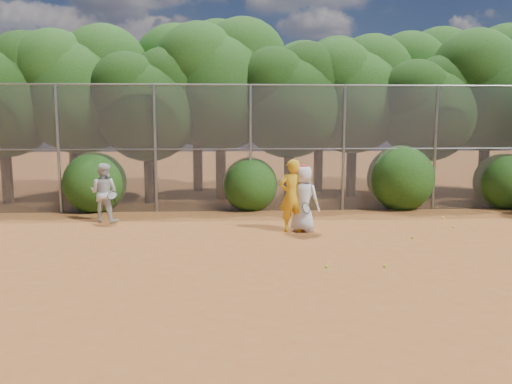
{
  "coord_description": "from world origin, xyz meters",
  "views": [
    {
      "loc": [
        -1.64,
        -9.87,
        2.82
      ],
      "look_at": [
        -1.0,
        2.5,
        1.1
      ],
      "focal_mm": 35.0,
      "sensor_mm": 36.0,
      "label": 1
    }
  ],
  "objects": [
    {
      "name": "ball_1",
      "position": [
        1.38,
        -0.5,
        0.03
      ],
      "size": [
        0.07,
        0.07,
        0.07
      ],
      "primitive_type": "sphere",
      "color": "#C0D426",
      "rests_on": "ground"
    },
    {
      "name": "tree_10",
      "position": [
        -2.93,
        11.05,
        4.63
      ],
      "size": [
        5.15,
        4.48,
        7.06
      ],
      "color": "black",
      "rests_on": "ground"
    },
    {
      "name": "ball_3",
      "position": [
        0.23,
        -0.49,
        0.03
      ],
      "size": [
        0.07,
        0.07,
        0.07
      ],
      "primitive_type": "sphere",
      "color": "#C0D426",
      "rests_on": "ground"
    },
    {
      "name": "bush_1",
      "position": [
        -1.0,
        6.3,
        0.9
      ],
      "size": [
        1.8,
        1.8,
        1.8
      ],
      "primitive_type": "sphere",
      "color": "#1B4310",
      "rests_on": "ground"
    },
    {
      "name": "tree_6",
      "position": [
        5.55,
        8.03,
        3.47
      ],
      "size": [
        3.86,
        3.36,
        5.29
      ],
      "color": "black",
      "rests_on": "ground"
    },
    {
      "name": "tree_11",
      "position": [
        2.06,
        10.64,
        4.16
      ],
      "size": [
        4.64,
        4.03,
        6.35
      ],
      "color": "black",
      "rests_on": "ground"
    },
    {
      "name": "tree_12",
      "position": [
        6.56,
        11.24,
        4.51
      ],
      "size": [
        5.02,
        4.37,
        6.88
      ],
      "color": "black",
      "rests_on": "ground"
    },
    {
      "name": "bush_0",
      "position": [
        -6.0,
        6.3,
        1.0
      ],
      "size": [
        2.0,
        2.0,
        2.0
      ],
      "primitive_type": "sphere",
      "color": "#1B4310",
      "rests_on": "ground"
    },
    {
      "name": "bush_3",
      "position": [
        7.5,
        6.3,
        0.95
      ],
      "size": [
        1.9,
        1.9,
        1.9
      ],
      "primitive_type": "sphere",
      "color": "#1B4310",
      "rests_on": "ground"
    },
    {
      "name": "player_white",
      "position": [
        -5.26,
        4.44,
        0.85
      ],
      "size": [
        0.96,
        0.86,
        1.69
      ],
      "rotation": [
        0.0,
        0.0,
        2.89
      ],
      "color": "silver",
      "rests_on": "ground"
    },
    {
      "name": "tree_4",
      "position": [
        0.55,
        8.24,
        3.76
      ],
      "size": [
        4.19,
        3.64,
        5.73
      ],
      "color": "black",
      "rests_on": "ground"
    },
    {
      "name": "player_teen",
      "position": [
        0.25,
        2.88,
        0.87
      ],
      "size": [
        1.01,
        0.91,
        1.76
      ],
      "rotation": [
        0.0,
        0.0,
        2.6
      ],
      "color": "silver",
      "rests_on": "ground"
    },
    {
      "name": "tree_7",
      "position": [
        8.06,
        8.64,
        4.28
      ],
      "size": [
        4.77,
        4.14,
        6.53
      ],
      "color": "black",
      "rests_on": "ground"
    },
    {
      "name": "ball_4",
      "position": [
        4.63,
        4.34,
        0.03
      ],
      "size": [
        0.07,
        0.07,
        0.07
      ],
      "primitive_type": "sphere",
      "color": "#C0D426",
      "rests_on": "ground"
    },
    {
      "name": "player_yellow",
      "position": [
        -0.05,
        2.85,
        0.95
      ],
      "size": [
        0.88,
        0.62,
        1.89
      ],
      "rotation": [
        0.0,
        0.0,
        3.29
      ],
      "color": "gold",
      "rests_on": "ground"
    },
    {
      "name": "ball_0",
      "position": [
        4.37,
        3.05,
        0.03
      ],
      "size": [
        0.07,
        0.07,
        0.07
      ],
      "primitive_type": "sphere",
      "color": "#C0D426",
      "rests_on": "ground"
    },
    {
      "name": "ground",
      "position": [
        0.0,
        0.0,
        0.0
      ],
      "size": [
        80.0,
        80.0,
        0.0
      ],
      "primitive_type": "plane",
      "color": "brown",
      "rests_on": "ground"
    },
    {
      "name": "tree_1",
      "position": [
        -6.94,
        8.54,
        4.16
      ],
      "size": [
        4.64,
        4.03,
        6.35
      ],
      "color": "black",
      "rests_on": "ground"
    },
    {
      "name": "tree_0",
      "position": [
        -9.44,
        8.04,
        3.93
      ],
      "size": [
        4.38,
        3.81,
        6.0
      ],
      "color": "black",
      "rests_on": "ground"
    },
    {
      "name": "tree_5",
      "position": [
        3.06,
        9.04,
        4.05
      ],
      "size": [
        4.51,
        3.92,
        6.17
      ],
      "color": "black",
      "rests_on": "ground"
    },
    {
      "name": "fence_back",
      "position": [
        -0.12,
        6.0,
        2.05
      ],
      "size": [
        20.05,
        0.09,
        4.03
      ],
      "color": "gray",
      "rests_on": "ground"
    },
    {
      "name": "tree_3",
      "position": [
        -1.94,
        8.84,
        4.4
      ],
      "size": [
        4.89,
        4.26,
        6.7
      ],
      "color": "black",
      "rests_on": "ground"
    },
    {
      "name": "ball_2",
      "position": [
        2.81,
        1.89,
        0.03
      ],
      "size": [
        0.07,
        0.07,
        0.07
      ],
      "primitive_type": "sphere",
      "color": "#C0D426",
      "rests_on": "ground"
    },
    {
      "name": "bush_2",
      "position": [
        4.0,
        6.3,
        1.1
      ],
      "size": [
        2.2,
        2.2,
        2.2
      ],
      "primitive_type": "sphere",
      "color": "#1B4310",
      "rests_on": "ground"
    },
    {
      "name": "tree_9",
      "position": [
        -7.94,
        10.84,
        4.34
      ],
      "size": [
        4.83,
        4.2,
        6.62
      ],
      "color": "black",
      "rests_on": "ground"
    },
    {
      "name": "tree_2",
      "position": [
        -4.45,
        7.83,
        3.58
      ],
      "size": [
        3.99,
        3.47,
        5.47
      ],
      "color": "black",
      "rests_on": "ground"
    }
  ]
}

